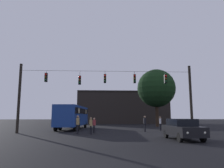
% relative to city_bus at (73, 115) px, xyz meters
% --- Properties ---
extents(ground_plane, '(168.00, 168.00, 0.00)m').
position_rel_city_bus_xyz_m(ground_plane, '(4.33, 2.19, -1.87)').
color(ground_plane, black).
rests_on(ground_plane, ground).
extents(overhead_signal_span, '(18.47, 0.44, 7.20)m').
position_rel_city_bus_xyz_m(overhead_signal_span, '(4.32, -6.60, 2.40)').
color(overhead_signal_span, black).
rests_on(overhead_signal_span, ground).
extents(city_bus, '(3.27, 11.15, 3.00)m').
position_rel_city_bus_xyz_m(city_bus, '(0.00, 0.00, 0.00)').
color(city_bus, navy).
rests_on(city_bus, ground).
extents(car_near_right, '(1.93, 4.38, 1.52)m').
position_rel_city_bus_xyz_m(car_near_right, '(9.75, -13.43, -1.07)').
color(car_near_right, black).
rests_on(car_near_right, ground).
extents(pedestrian_crossing_left, '(0.25, 0.37, 1.74)m').
position_rel_city_bus_xyz_m(pedestrian_crossing_left, '(8.60, -5.36, -0.87)').
color(pedestrian_crossing_left, black).
rests_on(pedestrian_crossing_left, ground).
extents(pedestrian_crossing_center, '(0.35, 0.42, 1.78)m').
position_rel_city_bus_xyz_m(pedestrian_crossing_center, '(1.48, -7.87, -0.85)').
color(pedestrian_crossing_center, black).
rests_on(pedestrian_crossing_center, ground).
extents(pedestrian_crossing_right, '(0.34, 0.42, 1.54)m').
position_rel_city_bus_xyz_m(pedestrian_crossing_right, '(3.03, -6.61, -1.01)').
color(pedestrian_crossing_right, black).
rests_on(pedestrian_crossing_right, ground).
extents(pedestrian_near_bus, '(0.29, 0.39, 1.59)m').
position_rel_city_bus_xyz_m(pedestrian_near_bus, '(2.78, -8.50, -0.97)').
color(pedestrian_near_bus, black).
rests_on(pedestrian_near_bus, ground).
extents(pedestrian_trailing, '(0.32, 0.41, 1.66)m').
position_rel_city_bus_xyz_m(pedestrian_trailing, '(10.81, -3.60, -0.93)').
color(pedestrian_trailing, black).
rests_on(pedestrian_trailing, ground).
extents(corner_building, '(20.32, 12.91, 7.25)m').
position_rel_city_bus_xyz_m(corner_building, '(8.76, 23.63, 1.76)').
color(corner_building, black).
rests_on(corner_building, ground).
extents(tree_left_silhouette, '(6.40, 6.40, 9.59)m').
position_rel_city_bus_xyz_m(tree_left_silhouette, '(13.08, 6.39, 4.50)').
color(tree_left_silhouette, '#2D2116').
rests_on(tree_left_silhouette, ground).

